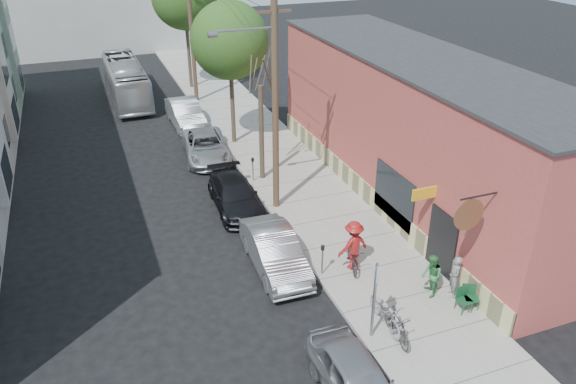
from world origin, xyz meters
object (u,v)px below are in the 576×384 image
object	(u,v)px
parking_meter_near	(323,255)
tree_bare	(261,133)
patio_chair_a	(464,300)
car_2	(235,195)
patio_chair_b	(471,298)
patron_green	(432,276)
parked_bike_a	(397,326)
car_0	(357,382)
patron_grey	(455,277)
bus	(126,80)
parked_bike_b	(386,312)
sign_post	(375,293)
parking_meter_far	(253,166)
car_1	(275,252)
tree_leafy_mid	(229,41)
car_4	(185,113)
cyclist	(353,245)
car_3	(206,147)
utility_pole_near	(274,95)

from	to	relation	value
parking_meter_near	tree_bare	bearing A→B (deg)	86.36
parking_meter_near	patio_chair_a	size ratio (longest dim) A/B	1.41
parking_meter_near	car_2	bearing A→B (deg)	103.83
patio_chair_a	patio_chair_b	size ratio (longest dim) A/B	1.00
patron_green	parked_bike_a	xyz separation A→B (m)	(-2.27, -1.54, -0.29)
parked_bike_a	car_0	xyz separation A→B (m)	(-2.26, -1.69, 0.05)
patron_grey	bus	bearing A→B (deg)	-141.04
car_0	car_2	bearing A→B (deg)	90.43
patron_grey	parked_bike_b	size ratio (longest dim) A/B	0.79
sign_post	patron_grey	world-z (taller)	sign_post
car_0	parking_meter_far	bearing A→B (deg)	84.14
parked_bike_a	car_1	world-z (taller)	car_1
patio_chair_a	car_0	distance (m)	5.52
parked_bike_a	tree_leafy_mid	bearing A→B (deg)	95.54
car_0	car_2	distance (m)	12.03
sign_post	tree_bare	xyz separation A→B (m)	(0.45, 12.29, 0.70)
patio_chair_b	bus	bearing A→B (deg)	129.26
patron_green	car_4	size ratio (longest dim) A/B	0.33
tree_leafy_mid	parked_bike_b	bearing A→B (deg)	-89.33
tree_bare	car_4	size ratio (longest dim) A/B	0.98
tree_bare	car_0	size ratio (longest dim) A/B	1.12
tree_bare	patio_chair_b	distance (m)	12.88
patron_green	car_4	bearing A→B (deg)	-151.28
sign_post	car_4	bearing A→B (deg)	94.14
patio_chair_b	bus	size ratio (longest dim) A/B	0.09
parking_meter_near	patio_chair_b	distance (m)	5.36
parking_meter_near	car_0	distance (m)	5.93
tree_leafy_mid	car_2	size ratio (longest dim) A/B	1.70
patio_chair_b	car_0	xyz separation A→B (m)	(-5.42, -2.10, 0.13)
parked_bike_a	cyclist	bearing A→B (deg)	88.01
cyclist	parked_bike_a	bearing A→B (deg)	73.66
sign_post	car_3	world-z (taller)	sign_post
patio_chair_a	car_2	xyz separation A→B (m)	(-5.17, 9.97, 0.08)
tree_leafy_mid	cyclist	xyz separation A→B (m)	(0.70, -13.82, -4.81)
car_0	car_3	bearing A→B (deg)	90.02
utility_pole_near	patron_grey	xyz separation A→B (m)	(3.63, -8.42, -4.46)
car_2	bus	xyz separation A→B (m)	(-2.67, 18.22, 0.69)
parking_meter_near	tree_bare	size ratio (longest dim) A/B	0.26
bus	car_0	bearing A→B (deg)	-85.36
tree_leafy_mid	car_1	distance (m)	13.81
parked_bike_a	car_0	bearing A→B (deg)	-138.43
tree_leafy_mid	patio_chair_b	world-z (taller)	tree_leafy_mid
parked_bike_b	car_2	size ratio (longest dim) A/B	0.44
patio_chair_b	parking_meter_near	bearing A→B (deg)	160.28
patron_green	car_2	bearing A→B (deg)	-136.28
parking_meter_far	patio_chair_b	distance (m)	12.69
patron_green	car_2	world-z (taller)	patron_green
patio_chair_b	patron_grey	distance (m)	0.90
tree_leafy_mid	patron_grey	world-z (taller)	tree_leafy_mid
utility_pole_near	patron_green	bearing A→B (deg)	-70.37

